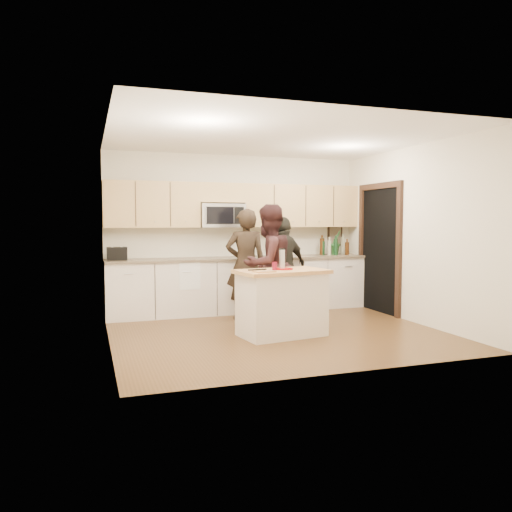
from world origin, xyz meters
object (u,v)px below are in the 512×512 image
object	(u,v)px
island	(282,302)
woman_left	(246,264)
woman_right	(284,266)
woman_center	(268,265)
toaster	(117,254)

from	to	relation	value
island	woman_left	bearing A→B (deg)	86.97
woman_right	woman_center	bearing A→B (deg)	26.81
island	woman_left	size ratio (longest dim) A/B	0.74
woman_left	woman_right	xyz separation A→B (m)	(0.69, 0.11, -0.06)
woman_left	woman_right	distance (m)	0.71
woman_left	woman_right	size ratio (longest dim) A/B	1.07
woman_left	woman_right	bearing A→B (deg)	-157.85
woman_left	island	bearing A→B (deg)	108.14
woman_left	woman_center	bearing A→B (deg)	121.21
toaster	woman_left	bearing A→B (deg)	-18.76
toaster	woman_right	xyz separation A→B (m)	(2.62, -0.54, -0.23)
island	toaster	size ratio (longest dim) A/B	4.20
toaster	woman_center	world-z (taller)	woman_center
toaster	woman_right	size ratio (longest dim) A/B	0.19
island	toaster	distance (m)	2.85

